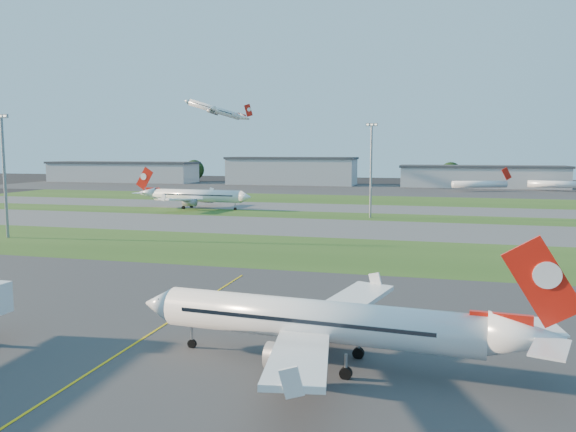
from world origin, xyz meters
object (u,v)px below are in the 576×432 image
(airliner_taxiing, at_px, (196,196))
(mini_jet_far, at_px, (559,184))
(light_mast_west, at_px, (4,168))
(airliner_parked, at_px, (320,322))
(light_mast_centre, at_px, (371,164))
(mini_jet_near, at_px, (480,184))

(airliner_taxiing, distance_m, mini_jet_far, 173.40)
(airliner_taxiing, bearing_deg, light_mast_west, 82.64)
(airliner_parked, distance_m, mini_jet_far, 244.10)
(mini_jet_far, distance_m, light_mast_centre, 146.13)
(mini_jet_far, height_order, light_mast_west, light_mast_west)
(mini_jet_near, bearing_deg, light_mast_west, -143.90)
(mini_jet_near, relative_size, mini_jet_far, 0.95)
(airliner_parked, xyz_separation_m, light_mast_centre, (-7.87, 108.93, 11.07))
(light_mast_west, xyz_separation_m, light_mast_centre, (70.00, 56.00, 0.00))
(airliner_parked, bearing_deg, mini_jet_far, 79.18)
(airliner_parked, bearing_deg, light_mast_west, 150.24)
(airliner_parked, xyz_separation_m, mini_jet_near, (29.21, 226.43, -0.46))
(mini_jet_near, height_order, light_mast_centre, light_mast_centre)
(mini_jet_near, height_order, mini_jet_far, same)
(airliner_parked, xyz_separation_m, airliner_taxiing, (-64.13, 118.96, 0.38))
(airliner_parked, height_order, airliner_taxiing, airliner_taxiing)
(airliner_parked, distance_m, mini_jet_near, 228.31)
(airliner_parked, height_order, mini_jet_far, airliner_parked)
(airliner_parked, bearing_deg, airliner_taxiing, 122.77)
(mini_jet_far, bearing_deg, light_mast_centre, -110.82)
(airliner_taxiing, bearing_deg, airliner_parked, 122.72)
(airliner_parked, distance_m, light_mast_west, 94.81)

